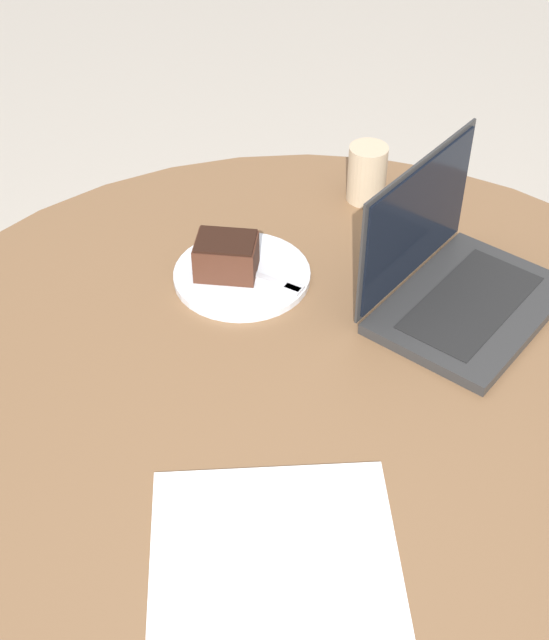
# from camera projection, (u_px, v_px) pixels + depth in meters

# --- Properties ---
(dining_table) EXTENTS (1.37, 1.37, 0.76)m
(dining_table) POSITION_uv_depth(u_px,v_px,m) (311.00, 468.00, 1.31)
(dining_table) COLOR brown
(dining_table) RESTS_ON ground_plane
(paper_document) EXTENTS (0.36, 0.33, 0.00)m
(paper_document) POSITION_uv_depth(u_px,v_px,m) (276.00, 578.00, 1.03)
(paper_document) COLOR white
(paper_document) RESTS_ON dining_table
(plate) EXTENTS (0.22, 0.22, 0.01)m
(plate) POSITION_uv_depth(u_px,v_px,m) (242.00, 275.00, 1.45)
(plate) COLOR silver
(plate) RESTS_ON dining_table
(cake_slice) EXTENTS (0.10, 0.11, 0.06)m
(cake_slice) POSITION_uv_depth(u_px,v_px,m) (226.00, 256.00, 1.42)
(cake_slice) COLOR #472619
(cake_slice) RESTS_ON plate
(fork) EXTENTS (0.13, 0.14, 0.00)m
(fork) POSITION_uv_depth(u_px,v_px,m) (264.00, 278.00, 1.43)
(fork) COLOR silver
(fork) RESTS_ON plate
(coffee_glass) EXTENTS (0.07, 0.07, 0.11)m
(coffee_glass) POSITION_uv_depth(u_px,v_px,m) (367.00, 173.00, 1.59)
(coffee_glass) COLOR #C6AD89
(coffee_glass) RESTS_ON dining_table
(laptop) EXTENTS (0.37, 0.37, 0.23)m
(laptop) POSITION_uv_depth(u_px,v_px,m) (455.00, 282.00, 1.38)
(laptop) COLOR #2D2D2D
(laptop) RESTS_ON dining_table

